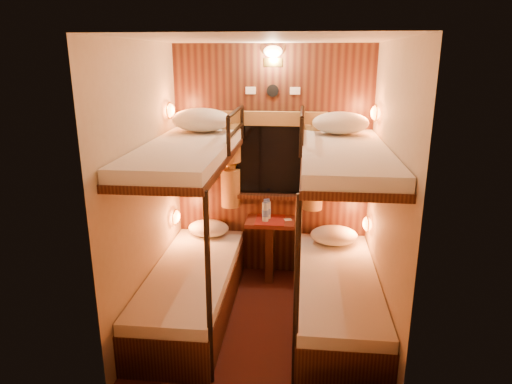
# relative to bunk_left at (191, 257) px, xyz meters

# --- Properties ---
(floor) EXTENTS (2.10, 2.10, 0.00)m
(floor) POSITION_rel_bunk_left_xyz_m (0.65, -0.07, -0.56)
(floor) COLOR #36160E
(floor) RESTS_ON ground
(ceiling) EXTENTS (2.10, 2.10, 0.00)m
(ceiling) POSITION_rel_bunk_left_xyz_m (0.65, -0.07, 1.84)
(ceiling) COLOR silver
(ceiling) RESTS_ON wall_back
(wall_back) EXTENTS (2.40, 0.00, 2.40)m
(wall_back) POSITION_rel_bunk_left_xyz_m (0.65, 0.98, 0.64)
(wall_back) COLOR #C6B293
(wall_back) RESTS_ON floor
(wall_front) EXTENTS (2.40, 0.00, 2.40)m
(wall_front) POSITION_rel_bunk_left_xyz_m (0.65, -1.12, 0.64)
(wall_front) COLOR #C6B293
(wall_front) RESTS_ON floor
(wall_left) EXTENTS (0.00, 2.40, 2.40)m
(wall_left) POSITION_rel_bunk_left_xyz_m (-0.35, -0.07, 0.64)
(wall_left) COLOR #C6B293
(wall_left) RESTS_ON floor
(wall_right) EXTENTS (0.00, 2.40, 2.40)m
(wall_right) POSITION_rel_bunk_left_xyz_m (1.65, -0.07, 0.64)
(wall_right) COLOR #C6B293
(wall_right) RESTS_ON floor
(back_panel) EXTENTS (2.00, 0.03, 2.40)m
(back_panel) POSITION_rel_bunk_left_xyz_m (0.65, 0.97, 0.64)
(back_panel) COLOR black
(back_panel) RESTS_ON floor
(bunk_left) EXTENTS (0.72, 1.90, 1.82)m
(bunk_left) POSITION_rel_bunk_left_xyz_m (0.00, 0.00, 0.00)
(bunk_left) COLOR black
(bunk_left) RESTS_ON floor
(bunk_right) EXTENTS (0.72, 1.90, 1.82)m
(bunk_right) POSITION_rel_bunk_left_xyz_m (1.30, 0.00, 0.00)
(bunk_right) COLOR black
(bunk_right) RESTS_ON floor
(window) EXTENTS (1.00, 0.12, 0.79)m
(window) POSITION_rel_bunk_left_xyz_m (0.65, 0.94, 0.62)
(window) COLOR black
(window) RESTS_ON back_panel
(curtains) EXTENTS (1.10, 0.22, 1.00)m
(curtains) POSITION_rel_bunk_left_xyz_m (0.65, 0.90, 0.71)
(curtains) COLOR olive
(curtains) RESTS_ON back_panel
(back_fixtures) EXTENTS (0.54, 0.09, 0.48)m
(back_fixtures) POSITION_rel_bunk_left_xyz_m (0.65, 0.93, 1.69)
(back_fixtures) COLOR black
(back_fixtures) RESTS_ON back_panel
(reading_lamps) EXTENTS (2.00, 0.20, 1.25)m
(reading_lamps) POSITION_rel_bunk_left_xyz_m (0.65, 0.63, 0.68)
(reading_lamps) COLOR orange
(reading_lamps) RESTS_ON wall_left
(table) EXTENTS (0.50, 0.34, 0.66)m
(table) POSITION_rel_bunk_left_xyz_m (0.65, 0.78, -0.14)
(table) COLOR #5C1A15
(table) RESTS_ON floor
(bottle_left) EXTENTS (0.06, 0.06, 0.22)m
(bottle_left) POSITION_rel_bunk_left_xyz_m (0.62, 0.82, 0.18)
(bottle_left) COLOR #99BFE5
(bottle_left) RESTS_ON table
(bottle_right) EXTENTS (0.07, 0.07, 0.24)m
(bottle_right) POSITION_rel_bunk_left_xyz_m (0.60, 0.74, 0.19)
(bottle_right) COLOR #99BFE5
(bottle_right) RESTS_ON table
(sachet_a) EXTENTS (0.09, 0.08, 0.01)m
(sachet_a) POSITION_rel_bunk_left_xyz_m (0.83, 0.81, 0.09)
(sachet_a) COLOR silver
(sachet_a) RESTS_ON table
(sachet_b) EXTENTS (0.07, 0.06, 0.00)m
(sachet_b) POSITION_rel_bunk_left_xyz_m (0.71, 0.78, 0.09)
(sachet_b) COLOR silver
(sachet_b) RESTS_ON table
(pillow_lower_left) EXTENTS (0.43, 0.31, 0.17)m
(pillow_lower_left) POSITION_rel_bunk_left_xyz_m (-0.00, 0.77, -0.02)
(pillow_lower_left) COLOR silver
(pillow_lower_left) RESTS_ON bunk_left
(pillow_lower_right) EXTENTS (0.47, 0.34, 0.19)m
(pillow_lower_right) POSITION_rel_bunk_left_xyz_m (1.30, 0.68, -0.01)
(pillow_lower_right) COLOR silver
(pillow_lower_right) RESTS_ON bunk_right
(pillow_upper_left) EXTENTS (0.56, 0.40, 0.22)m
(pillow_upper_left) POSITION_rel_bunk_left_xyz_m (-0.00, 0.60, 1.14)
(pillow_upper_left) COLOR silver
(pillow_upper_left) RESTS_ON bunk_left
(pillow_upper_right) EXTENTS (0.52, 0.37, 0.20)m
(pillow_upper_right) POSITION_rel_bunk_left_xyz_m (1.30, 0.60, 1.13)
(pillow_upper_right) COLOR silver
(pillow_upper_right) RESTS_ON bunk_right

